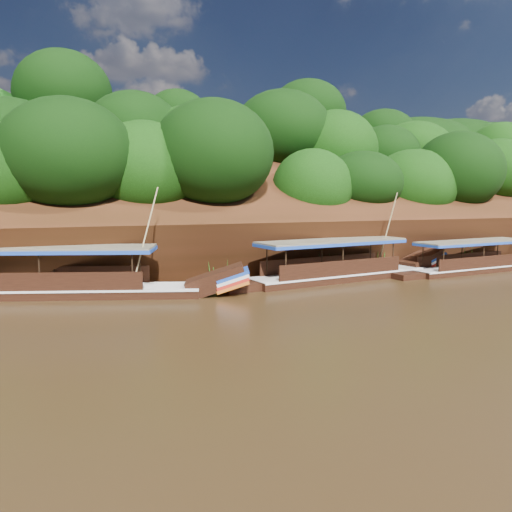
{
  "coord_description": "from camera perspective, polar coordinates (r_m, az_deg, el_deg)",
  "views": [
    {
      "loc": [
        -14.84,
        -20.53,
        5.42
      ],
      "look_at": [
        -4.35,
        7.0,
        1.85
      ],
      "focal_mm": 35.0,
      "sensor_mm": 36.0,
      "label": 1
    }
  ],
  "objects": [
    {
      "name": "reeds",
      "position": [
        32.91,
        1.37,
        -1.04
      ],
      "size": [
        47.8,
        1.98,
        1.97
      ],
      "color": "#2D5C17",
      "rests_on": "ground"
    },
    {
      "name": "boat_1",
      "position": [
        33.12,
        10.82,
        -1.58
      ],
      "size": [
        15.37,
        4.41,
        6.11
      ],
      "rotation": [
        0.0,
        0.0,
        0.15
      ],
      "color": "black",
      "rests_on": "ground"
    },
    {
      "name": "riverbank",
      "position": [
        45.86,
        -1.93,
        2.5
      ],
      "size": [
        120.0,
        30.06,
        19.4
      ],
      "color": "black",
      "rests_on": "ground"
    },
    {
      "name": "boat_2",
      "position": [
        28.6,
        -19.31,
        -3.15
      ],
      "size": [
        17.07,
        7.27,
        6.38
      ],
      "rotation": [
        0.0,
        0.0,
        -0.31
      ],
      "color": "black",
      "rests_on": "ground"
    },
    {
      "name": "ground",
      "position": [
        25.9,
        14.73,
        -5.39
      ],
      "size": [
        160.0,
        160.0,
        0.0
      ],
      "primitive_type": "plane",
      "color": "black",
      "rests_on": "ground"
    },
    {
      "name": "boat_0",
      "position": [
        39.74,
        24.79,
        -0.82
      ],
      "size": [
        14.06,
        3.35,
        5.86
      ],
      "rotation": [
        0.0,
        0.0,
        0.1
      ],
      "color": "black",
      "rests_on": "ground"
    }
  ]
}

